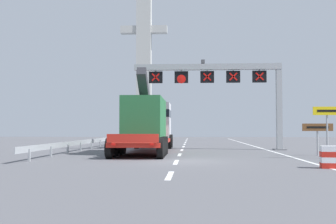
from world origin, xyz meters
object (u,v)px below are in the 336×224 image
at_px(overhead_lane_gantry, 225,80).
at_px(exit_sign_yellow, 327,119).
at_px(crash_barrier_striped, 334,157).
at_px(heavy_haul_truck_red, 149,123).
at_px(bridge_pylon_distant, 144,48).
at_px(tourist_info_sign_brown, 318,131).

distance_m(overhead_lane_gantry, exit_sign_yellow, 10.18).
bearing_deg(exit_sign_yellow, crash_barrier_striped, -105.90).
height_order(heavy_haul_truck_red, exit_sign_yellow, heavy_haul_truck_red).
distance_m(exit_sign_yellow, bridge_pylon_distant, 59.32).
xyz_separation_m(overhead_lane_gantry, crash_barrier_striped, (3.20, -13.84, -4.81)).
distance_m(crash_barrier_striped, bridge_pylon_distant, 64.39).
relative_size(heavy_haul_truck_red, exit_sign_yellow, 5.08).
height_order(heavy_haul_truck_red, tourist_info_sign_brown, heavy_haul_truck_red).
bearing_deg(crash_barrier_striped, exit_sign_yellow, 74.10).
bearing_deg(overhead_lane_gantry, tourist_info_sign_brown, -51.97).
height_order(exit_sign_yellow, crash_barrier_striped, exit_sign_yellow).
height_order(overhead_lane_gantry, heavy_haul_truck_red, overhead_lane_gantry).
bearing_deg(crash_barrier_striped, bridge_pylon_distant, 103.91).
distance_m(exit_sign_yellow, crash_barrier_striped, 5.86).
relative_size(overhead_lane_gantry, heavy_haul_truck_red, 0.80).
relative_size(tourist_info_sign_brown, bridge_pylon_distant, 0.06).
relative_size(overhead_lane_gantry, bridge_pylon_distant, 0.34).
xyz_separation_m(overhead_lane_gantry, tourist_info_sign_brown, (4.89, -6.25, -3.79)).
height_order(tourist_info_sign_brown, crash_barrier_striped, tourist_info_sign_brown).
bearing_deg(bridge_pylon_distant, crash_barrier_striped, -76.09).
bearing_deg(overhead_lane_gantry, crash_barrier_striped, -77.00).
distance_m(heavy_haul_truck_red, crash_barrier_striped, 14.88).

